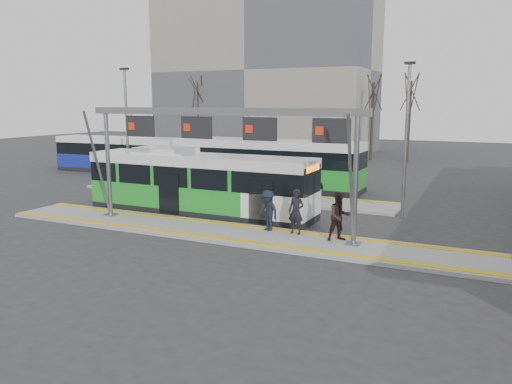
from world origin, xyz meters
TOP-DOWN VIEW (x-y plane):
  - ground at (0.00, 0.00)m, footprint 120.00×120.00m
  - platform_main at (0.00, 0.00)m, footprint 22.00×3.00m
  - platform_second at (-4.00, 8.00)m, footprint 20.00×3.00m
  - tactile_main at (0.00, 0.00)m, footprint 22.00×2.65m
  - tactile_second at (-4.00, 9.15)m, footprint 20.00×0.35m
  - gantry at (-0.35, 0.25)m, footprint 13.00×1.68m
  - apartment_block at (-14.00, 36.00)m, footprint 24.50×12.50m
  - hero_bus at (-3.15, 3.07)m, footprint 12.00×2.62m
  - bg_bus_green at (-3.21, 11.55)m, footprint 12.71×2.76m
  - bg_bus_blue at (-17.16, 13.60)m, footprint 10.96×3.01m
  - passenger_a at (2.93, 0.83)m, footprint 0.74×0.54m
  - passenger_b at (4.84, 0.62)m, footprint 1.20×1.18m
  - passenger_c at (1.64, 0.86)m, footprint 1.30×1.07m
  - tree_left at (-0.55, 30.84)m, footprint 1.40×1.40m
  - tree_mid at (2.94, 30.68)m, footprint 1.40×1.40m
  - tree_far at (-19.76, 30.10)m, footprint 1.40×1.40m
  - lamp_west at (-9.17, 5.01)m, footprint 0.50×0.25m
  - lamp_east at (6.36, 6.45)m, footprint 0.50×0.25m

SIDE VIEW (x-z plane):
  - ground at x=0.00m, z-range 0.00..0.00m
  - platform_main at x=0.00m, z-range 0.00..0.15m
  - platform_second at x=-4.00m, z-range 0.00..0.15m
  - tactile_main at x=0.00m, z-range 0.15..0.17m
  - tactile_second at x=-4.00m, z-range 0.15..0.17m
  - passenger_c at x=1.64m, z-range 0.15..1.90m
  - passenger_a at x=2.93m, z-range 0.15..2.04m
  - passenger_b at x=4.84m, z-range 0.15..2.10m
  - bg_bus_blue at x=-17.16m, z-range -0.02..2.81m
  - hero_bus at x=-3.15m, z-range -0.14..3.15m
  - bg_bus_green at x=-3.21m, z-range -0.02..3.16m
  - lamp_east at x=6.36m, z-range 0.24..7.68m
  - lamp_west at x=-9.17m, z-range 0.24..7.75m
  - gantry at x=-0.35m, z-range 1.70..6.90m
  - tree_left at x=-0.55m, z-range 2.20..10.70m
  - tree_mid at x=2.94m, z-range 2.22..10.79m
  - tree_far at x=-19.76m, z-range 2.28..11.11m
  - apartment_block at x=-14.00m, z-range 0.01..18.41m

